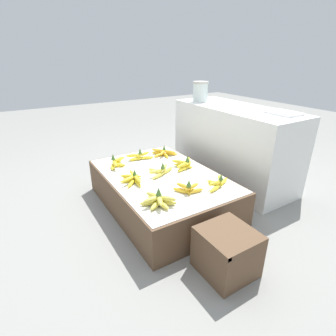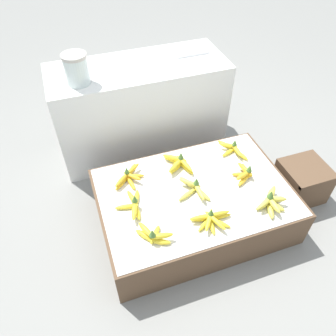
{
  "view_description": "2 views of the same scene",
  "coord_description": "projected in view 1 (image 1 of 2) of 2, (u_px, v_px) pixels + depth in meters",
  "views": [
    {
      "loc": [
        1.57,
        -0.9,
        1.12
      ],
      "look_at": [
        0.0,
        0.06,
        0.32
      ],
      "focal_mm": 28.0,
      "sensor_mm": 36.0,
      "label": 1
    },
    {
      "loc": [
        -0.57,
        -1.16,
        1.77
      ],
      "look_at": [
        -0.13,
        0.11,
        0.42
      ],
      "focal_mm": 35.0,
      "sensor_mm": 36.0,
      "label": 2
    }
  ],
  "objects": [
    {
      "name": "banana_bunch_middle_midleft",
      "position": [
        161.0,
        171.0,
        2.0
      ],
      "size": [
        0.19,
        0.24,
        0.1
      ],
      "color": "#DBCC4C",
      "rests_on": "display_platform"
    },
    {
      "name": "banana_bunch_middle_midright",
      "position": [
        188.0,
        188.0,
        1.73
      ],
      "size": [
        0.14,
        0.18,
        0.11
      ],
      "color": "gold",
      "rests_on": "display_platform"
    },
    {
      "name": "glass_jar",
      "position": [
        200.0,
        91.0,
        2.54
      ],
      "size": [
        0.15,
        0.15,
        0.19
      ],
      "color": "silver",
      "rests_on": "back_vendor_table"
    },
    {
      "name": "display_platform",
      "position": [
        162.0,
        191.0,
        2.06
      ],
      "size": [
        1.16,
        0.79,
        0.28
      ],
      "color": "brown",
      "rests_on": "ground_plane"
    },
    {
      "name": "foam_tray_white",
      "position": [
        284.0,
        113.0,
        2.03
      ],
      "size": [
        0.24,
        0.19,
        0.02
      ],
      "color": "white",
      "rests_on": "back_vendor_table"
    },
    {
      "name": "wooden_crate",
      "position": [
        227.0,
        252.0,
        1.43
      ],
      "size": [
        0.29,
        0.28,
        0.26
      ],
      "color": "brown",
      "rests_on": "ground_plane"
    },
    {
      "name": "ground_plane",
      "position": [
        162.0,
        206.0,
        2.11
      ],
      "size": [
        10.0,
        10.0,
        0.0
      ],
      "primitive_type": "plane",
      "color": "gray"
    },
    {
      "name": "back_vendor_table",
      "position": [
        233.0,
        144.0,
        2.45
      ],
      "size": [
        1.23,
        0.49,
        0.69
      ],
      "color": "white",
      "rests_on": "ground_plane"
    },
    {
      "name": "banana_bunch_middle_left",
      "position": [
        140.0,
        156.0,
        2.28
      ],
      "size": [
        0.17,
        0.24,
        0.1
      ],
      "color": "yellow",
      "rests_on": "display_platform"
    },
    {
      "name": "banana_bunch_front_midright",
      "position": [
        158.0,
        200.0,
        1.58
      ],
      "size": [
        0.2,
        0.21,
        0.11
      ],
      "color": "#DBCC4C",
      "rests_on": "display_platform"
    },
    {
      "name": "banana_bunch_front_left",
      "position": [
        116.0,
        163.0,
        2.14
      ],
      "size": [
        0.19,
        0.18,
        0.11
      ],
      "color": "yellow",
      "rests_on": "display_platform"
    },
    {
      "name": "banana_bunch_back_midright",
      "position": [
        218.0,
        182.0,
        1.82
      ],
      "size": [
        0.16,
        0.25,
        0.1
      ],
      "color": "yellow",
      "rests_on": "display_platform"
    },
    {
      "name": "banana_bunch_back_midleft",
      "position": [
        185.0,
        164.0,
        2.11
      ],
      "size": [
        0.17,
        0.22,
        0.11
      ],
      "color": "yellow",
      "rests_on": "display_platform"
    },
    {
      "name": "banana_bunch_front_midleft",
      "position": [
        133.0,
        178.0,
        1.88
      ],
      "size": [
        0.24,
        0.17,
        0.09
      ],
      "color": "yellow",
      "rests_on": "display_platform"
    },
    {
      "name": "banana_bunch_back_left",
      "position": [
        163.0,
        153.0,
        2.37
      ],
      "size": [
        0.21,
        0.22,
        0.09
      ],
      "color": "gold",
      "rests_on": "display_platform"
    }
  ]
}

